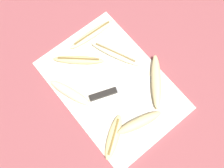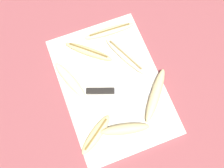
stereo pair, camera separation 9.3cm
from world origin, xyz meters
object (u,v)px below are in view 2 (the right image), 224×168
banana_spotted_left (89,51)px  banana_mellow_near (125,129)px  banana_golden_short (96,135)px  banana_bright_far (125,56)px  banana_soft_right (110,31)px  banana_ripe_center (155,95)px  knife (108,91)px  banana_pale_long (70,80)px

banana_spotted_left → banana_mellow_near: 0.32m
banana_mellow_near → banana_golden_short: bearing=-100.8°
banana_bright_far → banana_soft_right: 0.12m
banana_spotted_left → banana_bright_far: 0.14m
banana_ripe_center → banana_golden_short: 0.25m
knife → banana_golden_short: bearing=-14.4°
banana_mellow_near → banana_golden_short: 0.10m
banana_spotted_left → banana_bright_far: (0.07, 0.12, -0.00)m
banana_soft_right → knife: bearing=-22.4°
banana_bright_far → banana_mellow_near: 0.27m
banana_spotted_left → banana_golden_short: 0.31m
banana_golden_short → banana_spotted_left: bearing=165.4°
banana_pale_long → knife: bearing=53.0°
knife → banana_soft_right: size_ratio=1.18×
knife → banana_spotted_left: bearing=-155.2°
banana_ripe_center → banana_spotted_left: banana_ripe_center is taller
banana_pale_long → banana_golden_short: size_ratio=1.16×
banana_soft_right → banana_golden_short: bearing=-27.3°
banana_spotted_left → banana_pale_long: 0.13m
banana_soft_right → banana_bright_far: bearing=7.9°
banana_mellow_near → banana_golden_short: size_ratio=1.14×
banana_spotted_left → banana_soft_right: banana_spotted_left is taller
banana_mellow_near → banana_soft_right: (-0.37, 0.08, -0.01)m
banana_ripe_center → banana_golden_short: bearing=-77.2°
banana_mellow_near → banana_spotted_left: bearing=-176.5°
banana_spotted_left → banana_soft_right: size_ratio=0.81×
banana_ripe_center → banana_spotted_left: 0.29m
banana_spotted_left → banana_pale_long: (0.08, -0.10, 0.00)m
banana_spotted_left → banana_mellow_near: banana_mellow_near is taller
banana_golden_short → banana_bright_far: bearing=139.5°
knife → banana_pale_long: size_ratio=1.38×
banana_bright_far → knife: bearing=-46.5°
banana_mellow_near → banana_pale_long: size_ratio=0.99×
banana_bright_far → banana_pale_long: banana_pale_long is taller
banana_ripe_center → banana_mellow_near: size_ratio=1.05×
banana_bright_far → banana_ripe_center: bearing=13.5°
banana_ripe_center → banana_bright_far: size_ratio=0.91×
banana_ripe_center → banana_bright_far: bearing=-166.5°
banana_golden_short → banana_soft_right: bearing=152.7°
knife → banana_pale_long: banana_pale_long is taller
knife → banana_golden_short: size_ratio=1.59×
banana_pale_long → banana_golden_short: banana_pale_long is taller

